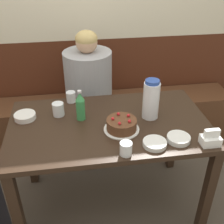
# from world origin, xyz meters

# --- Properties ---
(ground_plane) EXTENTS (12.00, 12.00, 0.00)m
(ground_plane) POSITION_xyz_m (0.00, 0.00, 0.00)
(ground_plane) COLOR #4C4238
(back_wall) EXTENTS (4.80, 0.04, 2.50)m
(back_wall) POSITION_xyz_m (0.00, 1.05, 1.25)
(back_wall) COLOR #4C2314
(back_wall) RESTS_ON ground_plane
(bench_seat) EXTENTS (2.65, 0.38, 0.47)m
(bench_seat) POSITION_xyz_m (0.00, 0.83, 0.23)
(bench_seat) COLOR #56331E
(bench_seat) RESTS_ON ground_plane
(dining_table) EXTENTS (1.31, 0.77, 0.76)m
(dining_table) POSITION_xyz_m (0.00, 0.00, 0.65)
(dining_table) COLOR black
(dining_table) RESTS_ON ground_plane
(birthday_cake) EXTENTS (0.23, 0.23, 0.09)m
(birthday_cake) POSITION_xyz_m (0.07, -0.09, 0.79)
(birthday_cake) COLOR white
(birthday_cake) RESTS_ON dining_table
(water_pitcher) EXTENTS (0.11, 0.11, 0.27)m
(water_pitcher) POSITION_xyz_m (0.28, 0.03, 0.89)
(water_pitcher) COLOR white
(water_pitcher) RESTS_ON dining_table
(soju_bottle) EXTENTS (0.06, 0.06, 0.21)m
(soju_bottle) POSITION_xyz_m (-0.18, 0.08, 0.86)
(soju_bottle) COLOR #388E4C
(soju_bottle) RESTS_ON dining_table
(napkin_holder) EXTENTS (0.11, 0.08, 0.11)m
(napkin_holder) POSITION_xyz_m (0.55, -0.31, 0.79)
(napkin_holder) COLOR white
(napkin_holder) RESTS_ON dining_table
(bowl_soup_white) EXTENTS (0.14, 0.14, 0.03)m
(bowl_soup_white) POSITION_xyz_m (0.38, -0.25, 0.77)
(bowl_soup_white) COLOR white
(bowl_soup_white) RESTS_ON dining_table
(bowl_rice_small) EXTENTS (0.14, 0.14, 0.03)m
(bowl_rice_small) POSITION_xyz_m (0.23, -0.28, 0.77)
(bowl_rice_small) COLOR white
(bowl_rice_small) RESTS_ON dining_table
(bowl_side_dish) EXTENTS (0.14, 0.14, 0.04)m
(bowl_side_dish) POSITION_xyz_m (-0.55, 0.14, 0.77)
(bowl_side_dish) COLOR white
(bowl_side_dish) RESTS_ON dining_table
(glass_water_tall) EXTENTS (0.08, 0.08, 0.09)m
(glass_water_tall) POSITION_xyz_m (-0.33, 0.15, 0.80)
(glass_water_tall) COLOR silver
(glass_water_tall) RESTS_ON dining_table
(glass_tumbler_short) EXTENTS (0.07, 0.07, 0.08)m
(glass_tumbler_short) POSITION_xyz_m (-0.24, 0.32, 0.80)
(glass_tumbler_short) COLOR silver
(glass_tumbler_short) RESTS_ON dining_table
(glass_shot_small) EXTENTS (0.07, 0.07, 0.08)m
(glass_shot_small) POSITION_xyz_m (0.05, -0.33, 0.80)
(glass_shot_small) COLOR silver
(glass_shot_small) RESTS_ON dining_table
(person_teal_shirt) EXTENTS (0.40, 0.40, 1.19)m
(person_teal_shirt) POSITION_xyz_m (-0.08, 0.64, 0.60)
(person_teal_shirt) COLOR #33333D
(person_teal_shirt) RESTS_ON ground_plane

